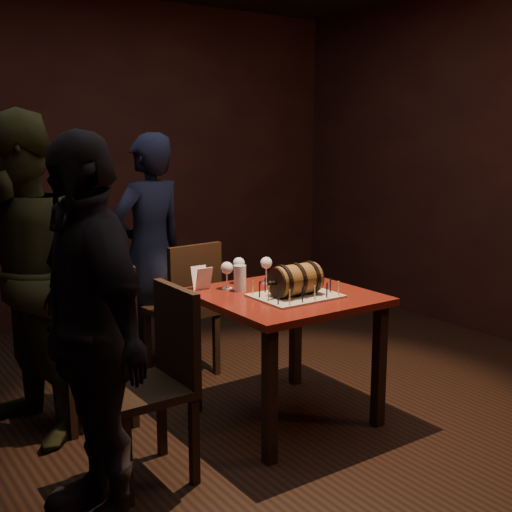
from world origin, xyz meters
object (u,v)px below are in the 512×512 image
(wine_glass_left, at_px, (227,269))
(pint_of_ale, at_px, (240,279))
(person_back, at_px, (150,250))
(person_left_front, at_px, (89,333))
(wine_glass_right, at_px, (266,264))
(chair_back, at_px, (187,303))
(pub_table, at_px, (285,312))
(chair_left_rear, at_px, (109,332))
(chair_left_front, at_px, (159,372))
(person_left_rear, at_px, (22,280))
(wine_glass_mid, at_px, (239,265))
(barrel_cake, at_px, (296,280))

(wine_glass_left, height_order, pint_of_ale, wine_glass_left)
(person_back, distance_m, person_left_front, 1.95)
(wine_glass_right, bearing_deg, chair_back, 108.34)
(pub_table, distance_m, person_back, 1.35)
(chair_left_rear, height_order, chair_left_front, same)
(pint_of_ale, relative_size, person_left_rear, 0.08)
(wine_glass_right, height_order, chair_left_front, chair_left_front)
(wine_glass_right, xyz_separation_m, person_left_front, (-1.33, -0.60, -0.04))
(pub_table, relative_size, person_back, 0.55)
(wine_glass_right, bearing_deg, wine_glass_mid, 150.37)
(wine_glass_right, height_order, chair_back, chair_back)
(wine_glass_left, relative_size, person_left_rear, 0.09)
(chair_back, relative_size, person_back, 0.56)
(wine_glass_left, bearing_deg, chair_back, 83.60)
(chair_back, bearing_deg, chair_left_front, -124.71)
(barrel_cake, relative_size, person_back, 0.20)
(wine_glass_mid, xyz_separation_m, person_left_front, (-1.18, -0.68, -0.04))
(pub_table, height_order, person_left_rear, person_left_rear)
(barrel_cake, distance_m, pint_of_ale, 0.34)
(wine_glass_left, bearing_deg, pint_of_ale, -67.54)
(pint_of_ale, bearing_deg, person_left_rear, 160.63)
(person_left_front, bearing_deg, chair_back, 137.91)
(chair_left_rear, xyz_separation_m, chair_left_front, (-0.04, -0.73, 0.00))
(chair_left_front, bearing_deg, person_left_front, -157.23)
(pint_of_ale, bearing_deg, chair_back, 87.19)
(person_back, bearing_deg, chair_back, 86.01)
(wine_glass_right, relative_size, person_left_front, 0.10)
(wine_glass_right, xyz_separation_m, person_left_rear, (-1.35, 0.31, 0.02))
(barrel_cake, xyz_separation_m, wine_glass_left, (-0.21, 0.37, 0.02))
(pub_table, distance_m, chair_left_rear, 1.01)
(wine_glass_left, relative_size, person_left_front, 0.10)
(pub_table, bearing_deg, chair_left_rear, 145.62)
(pub_table, bearing_deg, person_left_rear, 155.59)
(barrel_cake, distance_m, wine_glass_mid, 0.45)
(wine_glass_mid, bearing_deg, barrel_cake, -79.70)
(chair_back, bearing_deg, pint_of_ale, -92.81)
(wine_glass_left, height_order, wine_glass_mid, same)
(pint_of_ale, distance_m, chair_left_rear, 0.81)
(chair_left_front, bearing_deg, barrel_cake, 4.42)
(barrel_cake, bearing_deg, wine_glass_right, 80.24)
(chair_back, distance_m, person_left_front, 1.68)
(wine_glass_mid, bearing_deg, wine_glass_right, -29.63)
(wine_glass_mid, relative_size, wine_glass_right, 1.00)
(barrel_cake, relative_size, chair_left_front, 0.35)
(chair_left_front, distance_m, person_back, 1.65)
(pint_of_ale, bearing_deg, person_back, 91.56)
(wine_glass_left, relative_size, wine_glass_mid, 1.00)
(chair_left_rear, bearing_deg, wine_glass_right, -18.41)
(person_back, bearing_deg, wine_glass_left, 77.11)
(wine_glass_mid, xyz_separation_m, chair_back, (-0.06, 0.54, -0.34))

